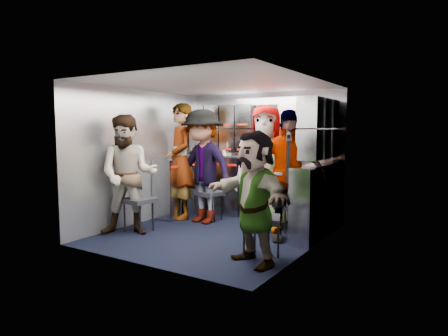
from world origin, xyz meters
The scene contains 29 objects.
floor centered at (0.00, 0.00, 0.00)m, with size 3.00×3.00×0.00m, color black.
wall_back centered at (0.00, 1.50, 1.05)m, with size 2.80×0.04×2.10m, color #969BA4.
wall_left centered at (-1.40, 0.00, 1.05)m, with size 0.04×3.00×2.10m, color #969BA4.
wall_right centered at (1.40, 0.00, 1.05)m, with size 0.04×3.00×2.10m, color #969BA4.
ceiling centered at (0.00, 0.00, 2.10)m, with size 2.80×3.00×0.02m, color silver.
cart_bank_back centered at (0.00, 1.29, 0.49)m, with size 2.68×0.38×0.99m, color #8E939C.
cart_bank_left centered at (-1.19, 0.56, 0.49)m, with size 0.38×0.76×0.99m, color #8E939C.
counter centered at (0.00, 1.29, 1.01)m, with size 2.68×0.42×0.03m, color #B8BABF.
locker_bank_back centered at (0.00, 1.35, 1.49)m, with size 2.68×0.28×0.82m, color #8E939C.
locker_bank_right centered at (1.25, 0.70, 1.49)m, with size 0.28×1.00×0.82m, color #8E939C.
right_cabinet centered at (1.25, 0.60, 0.50)m, with size 0.28×1.20×1.00m, color #8E939C.
coffee_niche centered at (0.18, 1.41, 1.47)m, with size 0.46×0.16×0.84m, color black, non-canonical shape.
red_latch_strip centered at (0.00, 1.09, 0.88)m, with size 2.60×0.02×0.03m, color #B31708.
jump_seat_near_left centered at (-1.02, -0.47, 0.43)m, with size 0.44×0.42×0.49m.
jump_seat_mid_left centered at (-0.55, 0.67, 0.43)m, with size 0.53×0.52×0.48m.
jump_seat_center centered at (0.45, 0.86, 0.38)m, with size 0.45×0.43×0.43m.
jump_seat_mid_right centered at (0.98, 0.43, 0.41)m, with size 0.41×0.39×0.46m.
jump_seat_near_right centered at (1.05, -0.63, 0.44)m, with size 0.54×0.53×0.49m.
attendant_standing centered at (-1.05, 0.57, 0.95)m, with size 0.70×0.46×1.91m, color black.
attendant_arc_a centered at (-1.02, -0.65, 0.84)m, with size 0.82×0.64×1.69m, color black.
attendant_arc_b centered at (-0.55, 0.49, 0.90)m, with size 1.16×0.66×1.79m, color black.
attendant_arc_c centered at (0.45, 0.68, 0.92)m, with size 0.90×0.58×1.84m, color black.
attendant_arc_d centered at (0.98, 0.25, 0.87)m, with size 1.02×0.43×1.74m, color black.
attendant_arc_e centered at (1.05, -0.81, 0.74)m, with size 1.37×0.44×1.48m, color black.
bottle_left centered at (-0.54, 1.24, 1.15)m, with size 0.07×0.07×0.24m, color white.
bottle_mid centered at (-0.50, 1.24, 1.16)m, with size 0.06×0.06×0.26m, color white.
bottle_right centered at (1.11, 1.24, 1.15)m, with size 0.07×0.07×0.24m, color white.
cup_left centered at (-0.61, 1.23, 1.08)m, with size 0.08×0.08×0.11m, color #BFB287.
cup_right centered at (0.61, 1.23, 1.08)m, with size 0.08×0.08×0.11m, color #BFB287.
Camera 1 is at (3.06, -4.63, 1.49)m, focal length 32.00 mm.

